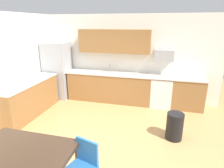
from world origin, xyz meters
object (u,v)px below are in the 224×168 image
(microwave, at_px, (164,55))
(chair_near_table, at_px, (83,165))
(refrigerator, at_px, (58,71))
(trash_bin, at_px, (175,126))
(oven_range, at_px, (161,91))
(dining_table, at_px, (21,155))

(microwave, relative_size, chair_near_table, 0.64)
(refrigerator, bearing_deg, chair_near_table, -56.15)
(microwave, height_order, trash_bin, microwave)
(oven_range, distance_m, dining_table, 4.22)
(microwave, bearing_deg, chair_near_table, -106.16)
(oven_range, xyz_separation_m, microwave, (-0.00, 0.10, 1.08))
(refrigerator, xyz_separation_m, oven_range, (3.38, 0.08, -0.46))
(oven_range, height_order, chair_near_table, oven_range)
(refrigerator, distance_m, chair_near_table, 4.20)
(chair_near_table, bearing_deg, microwave, 73.84)
(chair_near_table, bearing_deg, refrigerator, 123.85)
(refrigerator, height_order, dining_table, refrigerator)
(chair_near_table, relative_size, trash_bin, 1.42)
(dining_table, distance_m, chair_near_table, 0.86)
(chair_near_table, distance_m, trash_bin, 2.27)
(microwave, distance_m, dining_table, 4.39)
(refrigerator, distance_m, oven_range, 3.42)
(refrigerator, bearing_deg, oven_range, 1.35)
(refrigerator, xyz_separation_m, trash_bin, (3.70, -1.67, -0.61))
(chair_near_table, bearing_deg, trash_bin, 52.78)
(refrigerator, height_order, chair_near_table, refrigerator)
(chair_near_table, height_order, trash_bin, chair_near_table)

